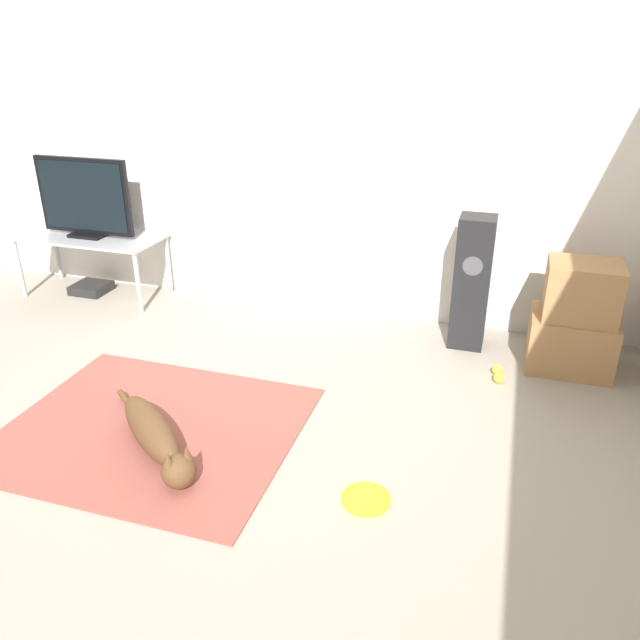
{
  "coord_description": "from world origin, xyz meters",
  "views": [
    {
      "loc": [
        1.61,
        -2.28,
        1.98
      ],
      "look_at": [
        0.61,
        0.9,
        0.45
      ],
      "focal_mm": 35.0,
      "sensor_mm": 36.0,
      "label": 1
    }
  ],
  "objects_px": {
    "tv_stand": "(91,242)",
    "tv": "(84,198)",
    "frisbee": "(366,499)",
    "tennis_ball_by_boxes": "(499,378)",
    "floor_speaker": "(472,283)",
    "game_console": "(91,288)",
    "cardboard_box_upper": "(582,291)",
    "cardboard_box_lower": "(571,342)",
    "tennis_ball_near_speaker": "(497,370)",
    "dog": "(155,436)"
  },
  "relations": [
    {
      "from": "floor_speaker",
      "to": "tennis_ball_near_speaker",
      "type": "relative_size",
      "value": 13.86
    },
    {
      "from": "cardboard_box_lower",
      "to": "tv_stand",
      "type": "distance_m",
      "value": 3.7
    },
    {
      "from": "dog",
      "to": "cardboard_box_lower",
      "type": "bearing_deg",
      "value": 38.13
    },
    {
      "from": "tv",
      "to": "tv_stand",
      "type": "bearing_deg",
      "value": -90.0
    },
    {
      "from": "cardboard_box_upper",
      "to": "tennis_ball_near_speaker",
      "type": "bearing_deg",
      "value": -152.94
    },
    {
      "from": "tv",
      "to": "tennis_ball_by_boxes",
      "type": "xyz_separation_m",
      "value": [
        3.27,
        -0.51,
        -0.78
      ]
    },
    {
      "from": "tv_stand",
      "to": "frisbee",
      "type": "bearing_deg",
      "value": -33.52
    },
    {
      "from": "tv_stand",
      "to": "tennis_ball_near_speaker",
      "type": "relative_size",
      "value": 17.58
    },
    {
      "from": "dog",
      "to": "game_console",
      "type": "bearing_deg",
      "value": 133.32
    },
    {
      "from": "cardboard_box_lower",
      "to": "tv_stand",
      "type": "relative_size",
      "value": 0.45
    },
    {
      "from": "frisbee",
      "to": "floor_speaker",
      "type": "distance_m",
      "value": 1.87
    },
    {
      "from": "frisbee",
      "to": "tv",
      "type": "distance_m",
      "value": 3.38
    },
    {
      "from": "cardboard_box_lower",
      "to": "floor_speaker",
      "type": "bearing_deg",
      "value": 167.57
    },
    {
      "from": "dog",
      "to": "tv",
      "type": "distance_m",
      "value": 2.51
    },
    {
      "from": "tv_stand",
      "to": "tv",
      "type": "height_order",
      "value": "tv"
    },
    {
      "from": "dog",
      "to": "floor_speaker",
      "type": "relative_size",
      "value": 0.9
    },
    {
      "from": "dog",
      "to": "floor_speaker",
      "type": "distance_m",
      "value": 2.28
    },
    {
      "from": "frisbee",
      "to": "cardboard_box_upper",
      "type": "distance_m",
      "value": 1.96
    },
    {
      "from": "tv_stand",
      "to": "tv",
      "type": "distance_m",
      "value": 0.36
    },
    {
      "from": "dog",
      "to": "tv",
      "type": "bearing_deg",
      "value": 132.14
    },
    {
      "from": "tennis_ball_by_boxes",
      "to": "tv_stand",
      "type": "bearing_deg",
      "value": 171.21
    },
    {
      "from": "frisbee",
      "to": "game_console",
      "type": "distance_m",
      "value": 3.36
    },
    {
      "from": "dog",
      "to": "tv_stand",
      "type": "distance_m",
      "value": 2.43
    },
    {
      "from": "tv_stand",
      "to": "tennis_ball_near_speaker",
      "type": "height_order",
      "value": "tv_stand"
    },
    {
      "from": "floor_speaker",
      "to": "dog",
      "type": "bearing_deg",
      "value": -128.44
    },
    {
      "from": "tv",
      "to": "tennis_ball_by_boxes",
      "type": "height_order",
      "value": "tv"
    },
    {
      "from": "floor_speaker",
      "to": "tv_stand",
      "type": "xyz_separation_m",
      "value": [
        -3.02,
        0.02,
        -0.01
      ]
    },
    {
      "from": "frisbee",
      "to": "tennis_ball_by_boxes",
      "type": "height_order",
      "value": "tennis_ball_by_boxes"
    },
    {
      "from": "tv",
      "to": "tennis_ball_near_speaker",
      "type": "bearing_deg",
      "value": -7.14
    },
    {
      "from": "tv_stand",
      "to": "game_console",
      "type": "distance_m",
      "value": 0.42
    },
    {
      "from": "frisbee",
      "to": "tv_stand",
      "type": "xyz_separation_m",
      "value": [
        -2.74,
        1.81,
        0.44
      ]
    },
    {
      "from": "cardboard_box_upper",
      "to": "tv",
      "type": "relative_size",
      "value": 0.54
    },
    {
      "from": "floor_speaker",
      "to": "tv_stand",
      "type": "distance_m",
      "value": 3.02
    },
    {
      "from": "game_console",
      "to": "cardboard_box_upper",
      "type": "bearing_deg",
      "value": -3.03
    },
    {
      "from": "frisbee",
      "to": "floor_speaker",
      "type": "relative_size",
      "value": 0.25
    },
    {
      "from": "tv_stand",
      "to": "tennis_ball_near_speaker",
      "type": "distance_m",
      "value": 3.31
    },
    {
      "from": "frisbee",
      "to": "tennis_ball_near_speaker",
      "type": "relative_size",
      "value": 3.48
    },
    {
      "from": "dog",
      "to": "cardboard_box_upper",
      "type": "bearing_deg",
      "value": 37.68
    },
    {
      "from": "floor_speaker",
      "to": "game_console",
      "type": "height_order",
      "value": "floor_speaker"
    },
    {
      "from": "floor_speaker",
      "to": "game_console",
      "type": "distance_m",
      "value": 3.13
    },
    {
      "from": "dog",
      "to": "frisbee",
      "type": "bearing_deg",
      "value": -1.38
    },
    {
      "from": "cardboard_box_upper",
      "to": "tennis_ball_by_boxes",
      "type": "distance_m",
      "value": 0.74
    },
    {
      "from": "cardboard_box_lower",
      "to": "tennis_ball_near_speaker",
      "type": "bearing_deg",
      "value": -150.52
    },
    {
      "from": "dog",
      "to": "tv_stand",
      "type": "height_order",
      "value": "tv_stand"
    },
    {
      "from": "tennis_ball_near_speaker",
      "to": "game_console",
      "type": "height_order",
      "value": "game_console"
    },
    {
      "from": "cardboard_box_lower",
      "to": "tv_stand",
      "type": "xyz_separation_m",
      "value": [
        -3.68,
        0.16,
        0.27
      ]
    },
    {
      "from": "tv",
      "to": "cardboard_box_upper",
      "type": "bearing_deg",
      "value": -2.86
    },
    {
      "from": "cardboard_box_upper",
      "to": "floor_speaker",
      "type": "height_order",
      "value": "floor_speaker"
    },
    {
      "from": "cardboard_box_lower",
      "to": "tennis_ball_by_boxes",
      "type": "xyz_separation_m",
      "value": [
        -0.41,
        -0.34,
        -0.15
      ]
    },
    {
      "from": "tennis_ball_by_boxes",
      "to": "game_console",
      "type": "height_order",
      "value": "game_console"
    }
  ]
}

